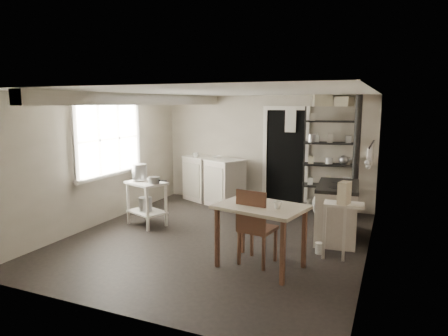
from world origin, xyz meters
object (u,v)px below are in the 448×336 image
at_px(chair, 258,228).
at_px(work_table, 261,239).
at_px(stockpot, 140,172).
at_px(stove, 337,212).
at_px(shelf_rack, 329,165).
at_px(prep_table, 147,203).
at_px(flour_sack, 324,206).
at_px(base_cabinets, 213,181).

bearing_deg(chair, work_table, -47.62).
relative_size(stockpot, chair, 0.27).
bearing_deg(work_table, stove, 64.00).
distance_m(shelf_rack, stove, 1.62).
relative_size(prep_table, stove, 0.70).
height_order(work_table, chair, chair).
height_order(stove, flour_sack, stove).
bearing_deg(stockpot, stove, 9.41).
distance_m(stockpot, stove, 3.41).
bearing_deg(stove, work_table, -120.73).
bearing_deg(flour_sack, work_table, -98.43).
height_order(shelf_rack, work_table, shelf_rack).
xyz_separation_m(stockpot, work_table, (2.57, -1.01, -0.56)).
relative_size(chair, flour_sack, 2.01).
bearing_deg(chair, flour_sack, 88.02).
height_order(stockpot, shelf_rack, shelf_rack).
bearing_deg(flour_sack, chair, -100.61).
xyz_separation_m(stockpot, flour_sack, (2.96, 1.61, -0.70)).
height_order(prep_table, base_cabinets, base_cabinets).
height_order(shelf_rack, flour_sack, shelf_rack).
xyz_separation_m(shelf_rack, chair, (-0.47, -2.93, -0.47)).
height_order(stockpot, work_table, stockpot).
bearing_deg(chair, base_cabinets, 133.22).
height_order(prep_table, stockpot, stockpot).
xyz_separation_m(base_cabinets, work_table, (2.04, -2.97, -0.08)).
xyz_separation_m(prep_table, flour_sack, (2.80, 1.65, -0.16)).
height_order(shelf_rack, chair, shelf_rack).
relative_size(stockpot, base_cabinets, 0.19).
xyz_separation_m(stove, chair, (-0.84, -1.44, 0.04)).
distance_m(prep_table, work_table, 2.60).
bearing_deg(base_cabinets, stove, -2.70).
height_order(prep_table, chair, chair).
height_order(prep_table, stove, stove).
xyz_separation_m(prep_table, stockpot, (-0.15, 0.04, 0.54)).
xyz_separation_m(prep_table, shelf_rack, (2.80, 2.08, 0.55)).
distance_m(shelf_rack, flour_sack, 0.83).
relative_size(stove, flour_sack, 2.17).
bearing_deg(work_table, flour_sack, 81.57).
xyz_separation_m(stove, flour_sack, (-0.37, 1.06, -0.20)).
distance_m(base_cabinets, work_table, 3.60).
relative_size(prep_table, base_cabinets, 0.52).
distance_m(stockpot, base_cabinets, 2.08).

